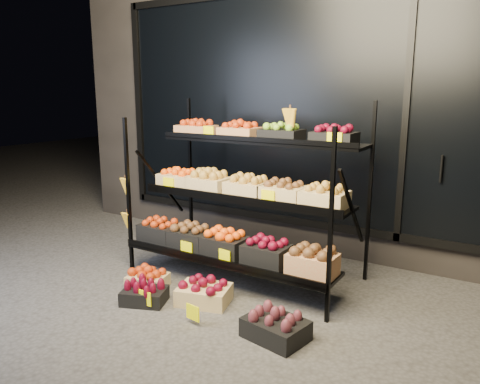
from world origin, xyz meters
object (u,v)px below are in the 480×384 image
Objects in this scene: floor_crate_midleft at (144,293)px; floor_crate_midright at (204,292)px; display_rack at (241,196)px; floor_crate_left at (148,278)px.

floor_crate_midleft is 0.87× the size of floor_crate_midright.
floor_crate_midleft is (-0.39, -0.91, -0.70)m from display_rack.
display_rack is 1.21m from floor_crate_midleft.
floor_crate_left is (-0.58, -0.66, -0.70)m from display_rack.
floor_crate_midleft reaches higher than floor_crate_left.
floor_crate_midleft is at bearing -164.19° from floor_crate_midright.
display_rack is 1.13m from floor_crate_left.
display_rack is at bearing 33.95° from floor_crate_left.
floor_crate_midleft is at bearing -113.08° from display_rack.
floor_crate_left is at bearing 106.26° from floor_crate_midleft.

